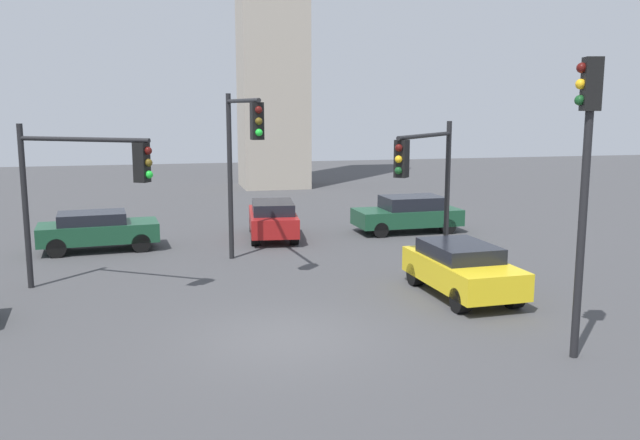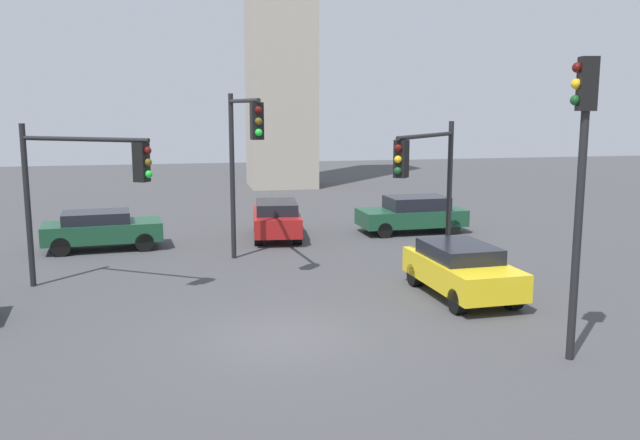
{
  "view_description": "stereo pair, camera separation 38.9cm",
  "coord_description": "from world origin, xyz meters",
  "px_view_note": "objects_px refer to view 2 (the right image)",
  "views": [
    {
      "loc": [
        -2.55,
        -13.83,
        4.99
      ],
      "look_at": [
        1.79,
        4.29,
        1.83
      ],
      "focal_mm": 37.81,
      "sensor_mm": 36.0,
      "label": 1
    },
    {
      "loc": [
        -2.17,
        -13.92,
        4.99
      ],
      "look_at": [
        1.79,
        4.29,
        1.83
      ],
      "focal_mm": 37.81,
      "sensor_mm": 36.0,
      "label": 2
    }
  ],
  "objects_px": {
    "traffic_light_0": "(426,170)",
    "car_1": "(101,229)",
    "car_4": "(276,218)",
    "traffic_light_1": "(582,155)",
    "traffic_light_3": "(85,176)",
    "car_5": "(461,269)",
    "traffic_light_2": "(243,144)",
    "car_3": "(413,214)"
  },
  "relations": [
    {
      "from": "car_4",
      "to": "car_3",
      "type": "bearing_deg",
      "value": -83.67
    },
    {
      "from": "traffic_light_1",
      "to": "traffic_light_2",
      "type": "bearing_deg",
      "value": -41.91
    },
    {
      "from": "car_1",
      "to": "traffic_light_3",
      "type": "bearing_deg",
      "value": -92.39
    },
    {
      "from": "traffic_light_0",
      "to": "traffic_light_3",
      "type": "height_order",
      "value": "traffic_light_0"
    },
    {
      "from": "traffic_light_0",
      "to": "traffic_light_3",
      "type": "bearing_deg",
      "value": -47.96
    },
    {
      "from": "traffic_light_3",
      "to": "car_5",
      "type": "relative_size",
      "value": 1.13
    },
    {
      "from": "traffic_light_1",
      "to": "car_4",
      "type": "distance_m",
      "value": 14.56
    },
    {
      "from": "traffic_light_1",
      "to": "car_4",
      "type": "xyz_separation_m",
      "value": [
        -3.83,
        13.66,
        -3.31
      ]
    },
    {
      "from": "traffic_light_0",
      "to": "traffic_light_1",
      "type": "xyz_separation_m",
      "value": [
        0.49,
        -6.78,
        0.88
      ]
    },
    {
      "from": "traffic_light_3",
      "to": "car_4",
      "type": "xyz_separation_m",
      "value": [
        6.06,
        6.55,
        -2.43
      ]
    },
    {
      "from": "traffic_light_1",
      "to": "car_1",
      "type": "relative_size",
      "value": 1.42
    },
    {
      "from": "traffic_light_0",
      "to": "car_1",
      "type": "bearing_deg",
      "value": -78.21
    },
    {
      "from": "car_3",
      "to": "car_5",
      "type": "xyz_separation_m",
      "value": [
        -1.92,
        -8.99,
        -0.01
      ]
    },
    {
      "from": "car_1",
      "to": "car_4",
      "type": "distance_m",
      "value": 6.37
    },
    {
      "from": "car_3",
      "to": "car_4",
      "type": "bearing_deg",
      "value": -1.73
    },
    {
      "from": "traffic_light_1",
      "to": "car_5",
      "type": "relative_size",
      "value": 1.47
    },
    {
      "from": "car_1",
      "to": "car_4",
      "type": "relative_size",
      "value": 0.99
    },
    {
      "from": "traffic_light_2",
      "to": "car_3",
      "type": "distance_m",
      "value": 9.29
    },
    {
      "from": "traffic_light_1",
      "to": "car_1",
      "type": "distance_m",
      "value": 16.73
    },
    {
      "from": "traffic_light_0",
      "to": "traffic_light_3",
      "type": "xyz_separation_m",
      "value": [
        -9.4,
        0.33,
        -0.0
      ]
    },
    {
      "from": "traffic_light_0",
      "to": "car_3",
      "type": "relative_size",
      "value": 1.07
    },
    {
      "from": "traffic_light_3",
      "to": "car_1",
      "type": "bearing_deg",
      "value": 125.18
    },
    {
      "from": "traffic_light_0",
      "to": "car_3",
      "type": "distance_m",
      "value": 7.61
    },
    {
      "from": "traffic_light_2",
      "to": "car_5",
      "type": "relative_size",
      "value": 1.35
    },
    {
      "from": "traffic_light_3",
      "to": "car_1",
      "type": "height_order",
      "value": "traffic_light_3"
    },
    {
      "from": "traffic_light_0",
      "to": "traffic_light_2",
      "type": "bearing_deg",
      "value": -66.83
    },
    {
      "from": "traffic_light_3",
      "to": "car_5",
      "type": "height_order",
      "value": "traffic_light_3"
    },
    {
      "from": "car_1",
      "to": "car_4",
      "type": "height_order",
      "value": "car_4"
    },
    {
      "from": "traffic_light_2",
      "to": "car_3",
      "type": "xyz_separation_m",
      "value": [
        7.21,
        4.95,
        -3.13
      ]
    },
    {
      "from": "traffic_light_1",
      "to": "car_5",
      "type": "bearing_deg",
      "value": -71.27
    },
    {
      "from": "traffic_light_2",
      "to": "car_1",
      "type": "distance_m",
      "value": 6.96
    },
    {
      "from": "traffic_light_0",
      "to": "car_1",
      "type": "relative_size",
      "value": 1.09
    },
    {
      "from": "traffic_light_0",
      "to": "traffic_light_1",
      "type": "bearing_deg",
      "value": 48.2
    },
    {
      "from": "traffic_light_3",
      "to": "traffic_light_2",
      "type": "bearing_deg",
      "value": 52.79
    },
    {
      "from": "traffic_light_2",
      "to": "car_1",
      "type": "bearing_deg",
      "value": -137.98
    },
    {
      "from": "car_4",
      "to": "car_5",
      "type": "height_order",
      "value": "car_4"
    },
    {
      "from": "traffic_light_3",
      "to": "car_4",
      "type": "distance_m",
      "value": 9.25
    },
    {
      "from": "traffic_light_0",
      "to": "traffic_light_2",
      "type": "height_order",
      "value": "traffic_light_2"
    },
    {
      "from": "traffic_light_2",
      "to": "traffic_light_3",
      "type": "bearing_deg",
      "value": -75.61
    },
    {
      "from": "traffic_light_3",
      "to": "car_4",
      "type": "bearing_deg",
      "value": 79.79
    },
    {
      "from": "traffic_light_1",
      "to": "car_4",
      "type": "relative_size",
      "value": 1.41
    },
    {
      "from": "car_3",
      "to": "traffic_light_3",
      "type": "bearing_deg",
      "value": 27.82
    }
  ]
}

